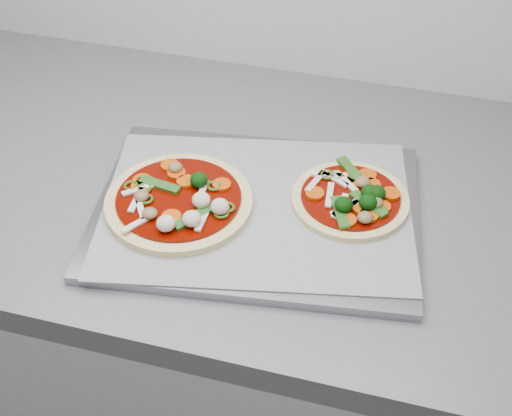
# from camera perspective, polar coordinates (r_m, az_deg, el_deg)

# --- Properties ---
(base_cabinet) EXTENTS (3.60, 0.60, 0.86)m
(base_cabinet) POSITION_cam_1_polar(r_m,az_deg,el_deg) (1.36, -2.51, -12.88)
(base_cabinet) COLOR silver
(base_cabinet) RESTS_ON ground
(countertop) EXTENTS (3.60, 0.60, 0.04)m
(countertop) POSITION_cam_1_polar(r_m,az_deg,el_deg) (1.02, -3.24, 1.78)
(countertop) COLOR slate
(countertop) RESTS_ON base_cabinet
(baking_tray) EXTENTS (0.46, 0.36, 0.01)m
(baking_tray) POSITION_cam_1_polar(r_m,az_deg,el_deg) (0.94, 0.06, -0.25)
(baking_tray) COLOR gray
(baking_tray) RESTS_ON countertop
(parchment) EXTENTS (0.45, 0.37, 0.00)m
(parchment) POSITION_cam_1_polar(r_m,az_deg,el_deg) (0.93, 0.06, 0.11)
(parchment) COLOR gray
(parchment) RESTS_ON baking_tray
(pizza_left) EXTENTS (0.24, 0.24, 0.03)m
(pizza_left) POSITION_cam_1_polar(r_m,az_deg,el_deg) (0.93, -6.16, 0.57)
(pizza_left) COLOR #EFD890
(pizza_left) RESTS_ON parchment
(pizza_right) EXTENTS (0.20, 0.20, 0.03)m
(pizza_right) POSITION_cam_1_polar(r_m,az_deg,el_deg) (0.94, 7.79, 0.77)
(pizza_right) COLOR #EFD890
(pizza_right) RESTS_ON parchment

